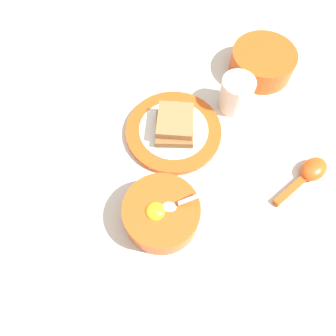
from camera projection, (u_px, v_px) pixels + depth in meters
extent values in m
plane|color=beige|center=(213.00, 142.00, 0.67)|extent=(3.00, 3.00, 0.00)
cylinder|color=#DB5119|center=(161.00, 214.00, 0.58)|extent=(0.14, 0.14, 0.05)
cylinder|color=white|center=(161.00, 212.00, 0.57)|extent=(0.11, 0.11, 0.02)
ellipsoid|color=yellow|center=(155.00, 211.00, 0.55)|extent=(0.03, 0.03, 0.02)
cylinder|color=black|center=(159.00, 217.00, 0.55)|extent=(0.03, 0.03, 0.00)
ellipsoid|color=silver|center=(169.00, 207.00, 0.56)|extent=(0.03, 0.02, 0.01)
cube|color=silver|center=(193.00, 198.00, 0.54)|extent=(0.05, 0.02, 0.03)
cylinder|color=#DB5119|center=(174.00, 131.00, 0.68)|extent=(0.20, 0.20, 0.01)
cylinder|color=white|center=(174.00, 129.00, 0.67)|extent=(0.14, 0.14, 0.00)
cube|color=brown|center=(174.00, 129.00, 0.66)|extent=(0.08, 0.09, 0.02)
cube|color=#9E7042|center=(175.00, 120.00, 0.65)|extent=(0.07, 0.08, 0.02)
ellipsoid|color=#DB5119|center=(314.00, 169.00, 0.63)|extent=(0.07, 0.07, 0.03)
cube|color=#DB5119|center=(290.00, 190.00, 0.62)|extent=(0.07, 0.07, 0.01)
cylinder|color=#DB5119|center=(262.00, 62.00, 0.74)|extent=(0.14, 0.14, 0.05)
cylinder|color=white|center=(264.00, 57.00, 0.72)|extent=(0.12, 0.12, 0.02)
cylinder|color=silver|center=(236.00, 94.00, 0.68)|extent=(0.07, 0.07, 0.08)
cylinder|color=#472B16|center=(239.00, 85.00, 0.66)|extent=(0.06, 0.06, 0.01)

